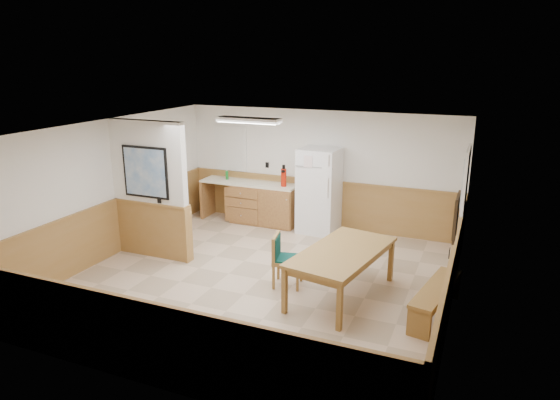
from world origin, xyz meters
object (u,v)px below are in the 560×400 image
at_px(dining_table, 342,256).
at_px(fire_extinguisher, 284,177).
at_px(dining_bench, 436,294).
at_px(dining_chair, 282,256).
at_px(refrigerator, 319,191).
at_px(soap_bottle, 227,175).

bearing_deg(dining_table, fire_extinguisher, 137.86).
distance_m(dining_bench, dining_chair, 2.39).
bearing_deg(dining_chair, dining_bench, -13.69).
distance_m(refrigerator, dining_chair, 2.71).
distance_m(dining_table, dining_chair, 1.00).
relative_size(dining_table, dining_chair, 2.50).
distance_m(dining_table, soap_bottle, 4.45).
xyz_separation_m(dining_table, fire_extinguisher, (-2.06, 2.68, 0.44)).
distance_m(dining_chair, fire_extinguisher, 2.94).
bearing_deg(dining_chair, dining_table, -12.23).
height_order(dining_chair, soap_bottle, soap_bottle).
height_order(dining_table, dining_bench, dining_table).
distance_m(dining_bench, fire_extinguisher, 4.49).
bearing_deg(dining_table, dining_chair, -170.47).
relative_size(refrigerator, soap_bottle, 9.05).
distance_m(dining_table, fire_extinguisher, 3.41).
relative_size(fire_extinguisher, soap_bottle, 2.37).
relative_size(dining_bench, dining_chair, 1.81).
relative_size(refrigerator, fire_extinguisher, 3.82).
bearing_deg(dining_bench, dining_table, -172.30).
bearing_deg(dining_chair, soap_bottle, 120.67).
xyz_separation_m(dining_table, dining_bench, (1.40, -0.08, -0.32)).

